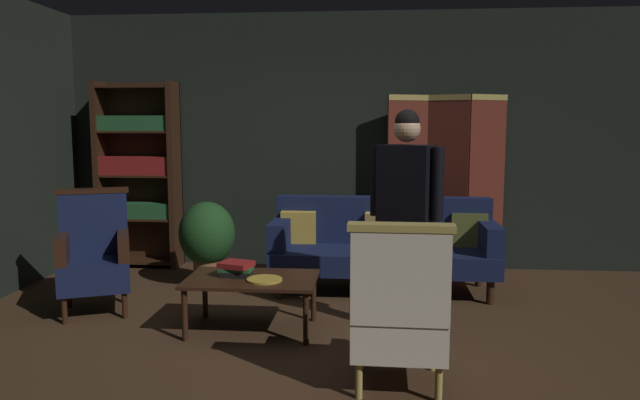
{
  "coord_description": "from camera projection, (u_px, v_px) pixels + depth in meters",
  "views": [
    {
      "loc": [
        0.45,
        -4.27,
        1.6
      ],
      "look_at": [
        0.0,
        0.8,
        0.95
      ],
      "focal_mm": 33.83,
      "sensor_mm": 36.0,
      "label": 1
    }
  ],
  "objects": [
    {
      "name": "book_green_cloth",
      "position": [
        236.0,
        269.0,
        4.68
      ],
      "size": [
        0.26,
        0.17,
        0.03
      ],
      "primitive_type": "cube",
      "rotation": [
        0.0,
        0.0,
        -0.04
      ],
      "color": "#1E4C28",
      "rests_on": "book_black_cloth"
    },
    {
      "name": "standing_figure",
      "position": [
        406.0,
        200.0,
        4.53
      ],
      "size": [
        0.54,
        0.37,
        1.7
      ],
      "color": "black",
      "rests_on": "ground_plane"
    },
    {
      "name": "bookshelf",
      "position": [
        139.0,
        172.0,
        6.69
      ],
      "size": [
        0.9,
        0.32,
        2.05
      ],
      "color": "black",
      "rests_on": "ground_plane"
    },
    {
      "name": "book_black_cloth",
      "position": [
        236.0,
        273.0,
        4.68
      ],
      "size": [
        0.23,
        0.19,
        0.04
      ],
      "primitive_type": "cube",
      "rotation": [
        0.0,
        0.0,
        -0.09
      ],
      "color": "black",
      "rests_on": "coffee_table"
    },
    {
      "name": "brass_tray",
      "position": [
        264.0,
        280.0,
        4.54
      ],
      "size": [
        0.27,
        0.27,
        0.02
      ],
      "primitive_type": "cylinder",
      "color": "gold",
      "rests_on": "coffee_table"
    },
    {
      "name": "coffee_table",
      "position": [
        252.0,
        283.0,
        4.64
      ],
      "size": [
        1.0,
        0.64,
        0.42
      ],
      "color": "black",
      "rests_on": "ground_plane"
    },
    {
      "name": "folding_screen",
      "position": [
        447.0,
        181.0,
        6.43
      ],
      "size": [
        1.27,
        0.25,
        1.9
      ],
      "color": "#5B2319",
      "rests_on": "ground_plane"
    },
    {
      "name": "armchair_wing_left",
      "position": [
        94.0,
        255.0,
        5.12
      ],
      "size": [
        0.76,
        0.76,
        1.04
      ],
      "color": "black",
      "rests_on": "ground_plane"
    },
    {
      "name": "armchair_gilt_accent",
      "position": [
        399.0,
        310.0,
        3.6
      ],
      "size": [
        0.6,
        0.59,
        1.04
      ],
      "color": "tan",
      "rests_on": "ground_plane"
    },
    {
      "name": "book_red_leather",
      "position": [
        236.0,
        264.0,
        4.67
      ],
      "size": [
        0.28,
        0.26,
        0.04
      ],
      "primitive_type": "cube",
      "rotation": [
        0.0,
        0.0,
        -0.29
      ],
      "color": "maroon",
      "rests_on": "book_green_cloth"
    },
    {
      "name": "ground_plane",
      "position": [
        310.0,
        341.0,
        4.46
      ],
      "size": [
        10.0,
        10.0,
        0.0
      ],
      "primitive_type": "plane",
      "color": "#3D2819"
    },
    {
      "name": "back_wall",
      "position": [
        333.0,
        141.0,
        6.71
      ],
      "size": [
        7.2,
        0.1,
        2.8
      ],
      "primitive_type": "cube",
      "color": "black",
      "rests_on": "ground_plane"
    },
    {
      "name": "velvet_couch",
      "position": [
        383.0,
        243.0,
        5.79
      ],
      "size": [
        2.12,
        0.78,
        0.88
      ],
      "color": "black",
      "rests_on": "ground_plane"
    },
    {
      "name": "potted_plant",
      "position": [
        207.0,
        237.0,
        5.92
      ],
      "size": [
        0.55,
        0.55,
        0.84
      ],
      "color": "brown",
      "rests_on": "ground_plane"
    }
  ]
}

